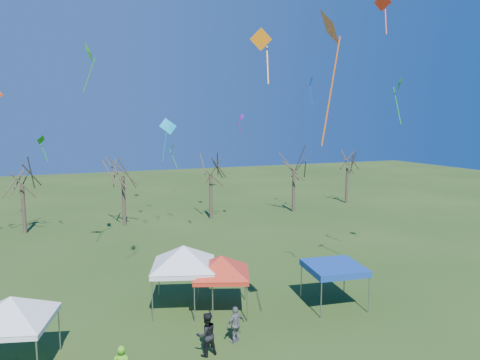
% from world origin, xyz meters
% --- Properties ---
extents(ground, '(140.00, 140.00, 0.00)m').
position_xyz_m(ground, '(0.00, 0.00, 0.00)').
color(ground, '#244114').
rests_on(ground, ground).
extents(tree_1, '(3.42, 3.42, 7.54)m').
position_xyz_m(tree_1, '(-10.77, 24.65, 5.79)').
color(tree_1, '#3D2D21').
rests_on(tree_1, ground).
extents(tree_2, '(3.71, 3.71, 8.18)m').
position_xyz_m(tree_2, '(-2.37, 24.38, 6.29)').
color(tree_2, '#3D2D21').
rests_on(tree_2, ground).
extents(tree_3, '(3.59, 3.59, 7.91)m').
position_xyz_m(tree_3, '(6.03, 24.04, 6.08)').
color(tree_3, '#3D2D21').
rests_on(tree_3, ground).
extents(tree_4, '(3.58, 3.58, 7.89)m').
position_xyz_m(tree_4, '(15.36, 24.00, 6.06)').
color(tree_4, '#3D2D21').
rests_on(tree_4, ground).
extents(tree_5, '(3.39, 3.39, 7.46)m').
position_xyz_m(tree_5, '(23.72, 26.07, 5.73)').
color(tree_5, '#3D2D21').
rests_on(tree_5, ground).
extents(tent_white_west, '(3.79, 3.79, 3.47)m').
position_xyz_m(tent_white_west, '(-9.22, 1.66, 2.80)').
color(tent_white_west, gray).
rests_on(tent_white_west, ground).
extents(tent_white_mid, '(4.18, 4.18, 3.86)m').
position_xyz_m(tent_white_mid, '(-1.71, 4.69, 3.12)').
color(tent_white_mid, gray).
rests_on(tent_white_mid, ground).
extents(tent_red, '(3.59, 3.59, 3.37)m').
position_xyz_m(tent_red, '(-0.03, 3.67, 2.72)').
color(tent_red, gray).
rests_on(tent_red, ground).
extents(tent_blue, '(3.14, 3.14, 2.19)m').
position_xyz_m(tent_blue, '(5.69, 2.15, 2.01)').
color(tent_blue, gray).
rests_on(tent_blue, ground).
extents(person_dark, '(0.96, 0.80, 1.82)m').
position_xyz_m(person_dark, '(-2.00, -0.07, 0.91)').
color(person_dark, black).
rests_on(person_dark, ground).
extents(person_grey, '(1.04, 0.68, 1.64)m').
position_xyz_m(person_grey, '(-0.51, 0.44, 0.82)').
color(person_grey, slate).
rests_on(person_grey, ground).
extents(kite_12, '(0.86, 0.82, 2.92)m').
position_xyz_m(kite_12, '(15.45, 21.06, 13.58)').
color(kite_12, blue).
rests_on(kite_12, ground).
extents(kite_13, '(0.90, 0.98, 2.23)m').
position_xyz_m(kite_13, '(-8.93, 22.05, 8.12)').
color(kite_13, '#1C9B17').
rests_on(kite_13, ground).
extents(kite_17, '(0.77, 0.97, 2.98)m').
position_xyz_m(kite_17, '(11.79, 4.84, 11.87)').
color(kite_17, green).
rests_on(kite_17, ground).
extents(kite_5, '(1.28, 1.56, 4.43)m').
position_xyz_m(kite_5, '(1.12, -3.87, 12.54)').
color(kite_5, '#EF5F0C').
rests_on(kite_5, ground).
extents(kite_27, '(0.90, 0.61, 2.18)m').
position_xyz_m(kite_27, '(0.28, -0.31, 12.72)').
color(kite_27, orange).
rests_on(kite_27, ground).
extents(kite_19, '(0.58, 0.80, 1.97)m').
position_xyz_m(kite_19, '(7.35, 19.28, 9.95)').
color(kite_19, purple).
rests_on(kite_19, ground).
extents(kite_11, '(1.01, 1.58, 3.28)m').
position_xyz_m(kite_11, '(-5.30, 14.12, 14.04)').
color(kite_11, '#289416').
rests_on(kite_11, ground).
extents(kite_1, '(1.04, 0.77, 2.10)m').
position_xyz_m(kite_1, '(-2.44, 4.31, 9.36)').
color(kite_1, '#0D9ECA').
rests_on(kite_1, ground).
extents(kite_22, '(0.80, 0.86, 2.29)m').
position_xyz_m(kite_22, '(1.80, 22.03, 7.28)').
color(kite_22, green).
rests_on(kite_22, ground).
extents(kite_25, '(0.92, 0.75, 1.75)m').
position_xyz_m(kite_25, '(6.15, -0.20, 14.72)').
color(kite_25, red).
rests_on(kite_25, ground).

